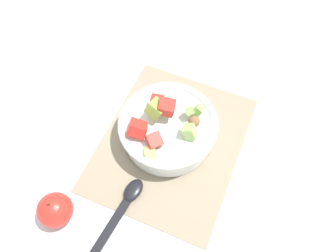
# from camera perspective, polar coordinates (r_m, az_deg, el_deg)

# --- Properties ---
(ground_plane) EXTENTS (2.40, 2.40, 0.00)m
(ground_plane) POSITION_cam_1_polar(r_m,az_deg,el_deg) (0.81, 0.57, -3.03)
(ground_plane) COLOR silver
(placemat) EXTENTS (0.40, 0.32, 0.01)m
(placemat) POSITION_cam_1_polar(r_m,az_deg,el_deg) (0.81, 0.57, -2.93)
(placemat) COLOR gray
(placemat) RESTS_ON ground_plane
(salad_bowl) EXTENTS (0.23, 0.23, 0.12)m
(salad_bowl) POSITION_cam_1_polar(r_m,az_deg,el_deg) (0.78, -0.05, -0.35)
(salad_bowl) COLOR white
(salad_bowl) RESTS_ON placemat
(serving_spoon) EXTENTS (0.21, 0.05, 0.01)m
(serving_spoon) POSITION_cam_1_polar(r_m,az_deg,el_deg) (0.75, -7.68, -13.55)
(serving_spoon) COLOR black
(serving_spoon) RESTS_ON placemat
(whole_apple) EXTENTS (0.08, 0.08, 0.09)m
(whole_apple) POSITION_cam_1_polar(r_m,az_deg,el_deg) (0.75, -18.86, -13.53)
(whole_apple) COLOR red
(whole_apple) RESTS_ON ground_plane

